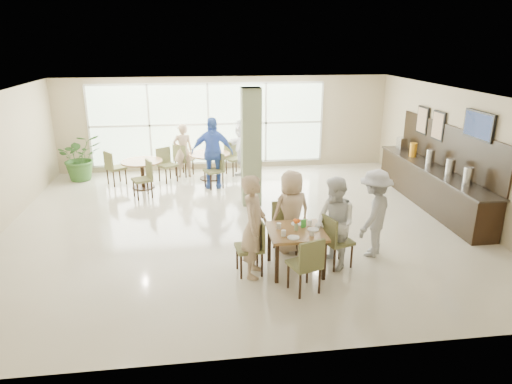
{
  "coord_description": "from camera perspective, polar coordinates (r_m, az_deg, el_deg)",
  "views": [
    {
      "loc": [
        -0.87,
        -9.3,
        3.86
      ],
      "look_at": [
        0.2,
        -1.2,
        1.1
      ],
      "focal_mm": 32.0,
      "sensor_mm": 36.0,
      "label": 1
    }
  ],
  "objects": [
    {
      "name": "ground",
      "position": [
        10.11,
        -2.02,
        -3.8
      ],
      "size": [
        10.0,
        10.0,
        0.0
      ],
      "primitive_type": "plane",
      "color": "beige",
      "rests_on": "ground"
    },
    {
      "name": "room_shell",
      "position": [
        9.59,
        -2.13,
        5.65
      ],
      "size": [
        10.0,
        10.0,
        10.0
      ],
      "color": "white",
      "rests_on": "ground"
    },
    {
      "name": "window_bank",
      "position": [
        13.98,
        -5.95,
        8.43
      ],
      "size": [
        7.0,
        0.04,
        7.0
      ],
      "color": "silver",
      "rests_on": "ground"
    },
    {
      "name": "column",
      "position": [
        10.86,
        -0.61,
        5.57
      ],
      "size": [
        0.45,
        0.45,
        2.8
      ],
      "primitive_type": "cube",
      "color": "#75825A",
      "rests_on": "ground"
    },
    {
      "name": "main_table",
      "position": [
        7.87,
        5.02,
        -5.41
      ],
      "size": [
        0.95,
        0.95,
        0.75
      ],
      "color": "brown",
      "rests_on": "ground"
    },
    {
      "name": "round_table_left",
      "position": [
        12.65,
        -14.06,
        3.04
      ],
      "size": [
        1.1,
        1.1,
        0.75
      ],
      "color": "brown",
      "rests_on": "ground"
    },
    {
      "name": "round_table_right",
      "position": [
        13.13,
        -5.82,
        4.13
      ],
      "size": [
        1.17,
        1.17,
        0.75
      ],
      "color": "brown",
      "rests_on": "ground"
    },
    {
      "name": "chairs_main_table",
      "position": [
        7.96,
        4.8,
        -6.56
      ],
      "size": [
        2.11,
        1.95,
        0.95
      ],
      "color": "brown",
      "rests_on": "ground"
    },
    {
      "name": "chairs_table_left",
      "position": [
        12.68,
        -14.06,
        2.61
      ],
      "size": [
        2.03,
        1.92,
        0.95
      ],
      "color": "brown",
      "rests_on": "ground"
    },
    {
      "name": "chairs_table_right",
      "position": [
        13.14,
        -5.68,
        3.65
      ],
      "size": [
        2.1,
        1.91,
        0.95
      ],
      "color": "brown",
      "rests_on": "ground"
    },
    {
      "name": "tabletop_clutter",
      "position": [
        7.81,
        5.26,
        -4.42
      ],
      "size": [
        0.71,
        0.77,
        0.21
      ],
      "color": "white",
      "rests_on": "main_table"
    },
    {
      "name": "buffet_counter",
      "position": [
        11.75,
        21.14,
        1.03
      ],
      "size": [
        0.64,
        4.7,
        1.95
      ],
      "color": "black",
      "rests_on": "ground"
    },
    {
      "name": "wall_tv",
      "position": [
        10.6,
        26.07,
        7.5
      ],
      "size": [
        0.06,
        1.0,
        0.58
      ],
      "color": "black",
      "rests_on": "ground"
    },
    {
      "name": "framed_art_a",
      "position": [
        12.0,
        21.81,
        7.7
      ],
      "size": [
        0.05,
        0.55,
        0.7
      ],
      "color": "black",
      "rests_on": "ground"
    },
    {
      "name": "framed_art_b",
      "position": [
        12.69,
        20.1,
        8.43
      ],
      "size": [
        0.05,
        0.55,
        0.7
      ],
      "color": "black",
      "rests_on": "ground"
    },
    {
      "name": "potted_plant",
      "position": [
        13.88,
        -21.11,
        4.09
      ],
      "size": [
        1.57,
        1.57,
        1.33
      ],
      "primitive_type": "imported",
      "rotation": [
        0.0,
        0.0,
        0.41
      ],
      "color": "#315B24",
      "rests_on": "ground"
    },
    {
      "name": "teen_left",
      "position": [
        7.6,
        -0.26,
        -4.33
      ],
      "size": [
        0.59,
        0.74,
        1.78
      ],
      "primitive_type": "imported",
      "rotation": [
        0.0,
        0.0,
        1.29
      ],
      "color": "tan",
      "rests_on": "ground"
    },
    {
      "name": "teen_far",
      "position": [
        8.53,
        4.43,
        -2.47
      ],
      "size": [
        0.86,
        0.62,
        1.59
      ],
      "primitive_type": "imported",
      "rotation": [
        0.0,
        0.0,
        3.43
      ],
      "color": "tan",
      "rests_on": "ground"
    },
    {
      "name": "teen_right",
      "position": [
        8.0,
        9.81,
        -3.93
      ],
      "size": [
        0.81,
        0.93,
        1.64
      ],
      "primitive_type": "imported",
      "rotation": [
        0.0,
        0.0,
        -1.31
      ],
      "color": "white",
      "rests_on": "ground"
    },
    {
      "name": "teen_standing",
      "position": [
        8.61,
        14.54,
        -2.61
      ],
      "size": [
        1.15,
        1.21,
        1.65
      ],
      "primitive_type": "imported",
      "rotation": [
        0.0,
        0.0,
        -2.27
      ],
      "color": "#AAA9AC",
      "rests_on": "ground"
    },
    {
      "name": "adult_a",
      "position": [
        12.31,
        -5.5,
        4.93
      ],
      "size": [
        1.17,
        0.73,
        1.91
      ],
      "primitive_type": "imported",
      "rotation": [
        0.0,
        0.0,
        -0.09
      ],
      "color": "#436ACB",
      "rests_on": "ground"
    },
    {
      "name": "adult_b",
      "position": [
        13.15,
        -1.65,
        5.45
      ],
      "size": [
        1.13,
        1.72,
        1.71
      ],
      "primitive_type": "imported",
      "rotation": [
        0.0,
        0.0,
        -1.26
      ],
      "color": "white",
      "rests_on": "ground"
    },
    {
      "name": "adult_standing",
      "position": [
        13.38,
        -9.1,
        5.13
      ],
      "size": [
        0.63,
        0.47,
        1.56
      ],
      "primitive_type": "imported",
      "rotation": [
        0.0,
        0.0,
        3.32
      ],
      "color": "tan",
      "rests_on": "ground"
    }
  ]
}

